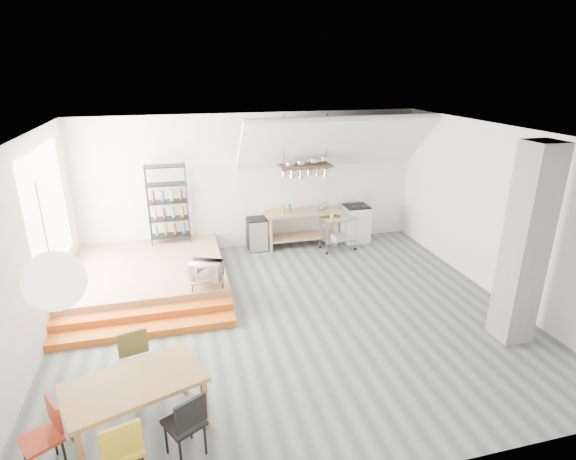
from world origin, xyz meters
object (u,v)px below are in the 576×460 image
object	(u,v)px
dining_table	(135,387)
rolling_cart	(338,229)
stove	(355,223)
mini_fridge	(257,234)

from	to	relation	value
dining_table	rolling_cart	world-z (taller)	rolling_cart
stove	dining_table	size ratio (longest dim) A/B	0.67
stove	rolling_cart	size ratio (longest dim) A/B	1.35
stove	rolling_cart	bearing A→B (deg)	-143.98
dining_table	mini_fridge	bearing A→B (deg)	45.97
mini_fridge	rolling_cart	bearing A→B (deg)	-14.89
stove	dining_table	distance (m)	7.26
stove	mini_fridge	bearing A→B (deg)	179.00
dining_table	mini_fridge	distance (m)	5.88
stove	rolling_cart	world-z (taller)	stove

